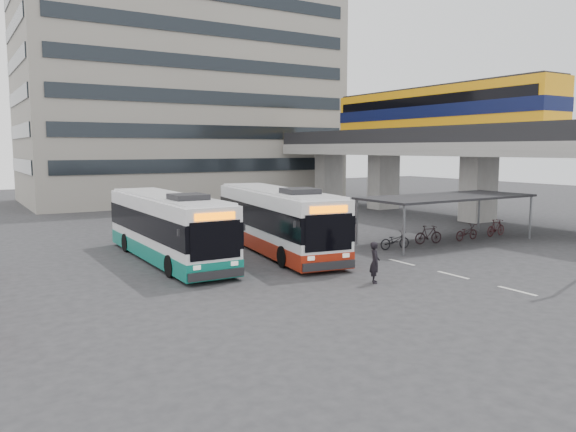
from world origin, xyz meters
TOP-DOWN VIEW (x-y plane):
  - ground at (0.00, 0.00)m, footprint 120.00×120.00m
  - viaduct at (17.00, 12.18)m, footprint 8.00×32.00m
  - bike_shelter at (8.45, 3.00)m, footprint 10.00×4.00m
  - office_block at (6.00, 36.00)m, footprint 30.00×15.00m
  - road_markings at (2.50, -3.00)m, footprint 0.15×7.60m
  - bus_main at (-0.98, 5.23)m, footprint 4.08×11.54m
  - bus_teal at (-6.30, 6.03)m, footprint 2.49×10.98m
  - pedestrian at (-1.08, -2.35)m, footprint 0.64×0.69m

SIDE VIEW (x-z plane):
  - ground at x=0.00m, z-range 0.00..0.00m
  - road_markings at x=2.50m, z-range 0.00..0.01m
  - pedestrian at x=-1.08m, z-range 0.00..1.59m
  - bus_teal at x=-6.30m, z-range -0.12..3.12m
  - bus_main at x=-0.98m, z-range -0.12..3.22m
  - bike_shelter at x=8.45m, z-range 0.37..2.91m
  - viaduct at x=17.00m, z-range 1.39..11.07m
  - office_block at x=6.00m, z-range 0.00..25.00m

